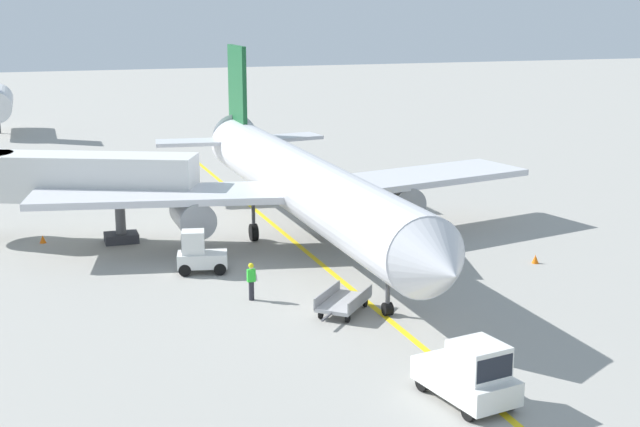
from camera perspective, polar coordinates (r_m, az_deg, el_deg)
The scene contains 11 objects.
ground_plane at distance 35.88m, azimuth 6.18°, elevation -7.59°, with size 300.00×300.00×0.00m, color #9E9B93.
taxi_line_yellow at distance 40.02m, azimuth 2.53°, elevation -5.27°, with size 0.30×80.00×0.01m, color yellow.
airliner at distance 47.59m, azimuth -1.34°, elevation 2.01°, with size 28.61×35.25×10.10m.
jet_bridge at distance 50.18m, azimuth -16.29°, elevation 2.21°, with size 12.87×7.38×4.85m.
pushback_tug at distance 29.77m, azimuth 9.61°, elevation -10.16°, with size 2.54×3.89×2.20m.
baggage_tug_near_wing at distance 43.42m, azimuth -7.79°, elevation -2.60°, with size 2.61×1.76×2.10m.
belt_loader_forward_hold at distance 45.98m, azimuth 6.37°, elevation -1.85°, with size 4.01×4.75×2.59m.
baggage_cart_loaded at distance 37.66m, azimuth 1.52°, elevation -5.72°, with size 3.08×3.36×0.94m.
ground_crew_marshaller at distance 39.20m, azimuth -4.45°, elevation -4.30°, with size 0.36×0.24×1.70m.
safety_cone_nose_left at distance 50.79m, azimuth -17.42°, elevation -1.58°, with size 0.36×0.36×0.44m, color orange.
safety_cone_nose_right at distance 46.03m, azimuth 13.69°, elevation -2.86°, with size 0.36×0.36×0.44m, color orange.
Camera 1 is at (-13.98, -30.47, 12.78)m, focal length 49.71 mm.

